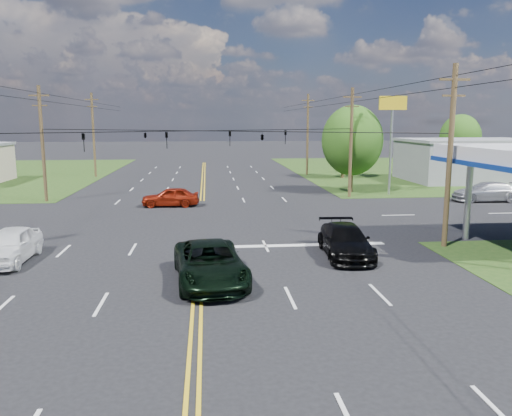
{
  "coord_description": "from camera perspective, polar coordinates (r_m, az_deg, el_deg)",
  "views": [
    {
      "loc": [
        0.44,
        -21.81,
        6.58
      ],
      "look_at": [
        3.18,
        6.0,
        1.75
      ],
      "focal_mm": 35.0,
      "sensor_mm": 36.0,
      "label": 1
    }
  ],
  "objects": [
    {
      "name": "pickup_white",
      "position": [
        26.39,
        -26.35,
        -3.84
      ],
      "size": [
        1.94,
        4.81,
        1.64
      ],
      "primitive_type": "imported",
      "rotation": [
        0.0,
        0.0,
        0.0
      ],
      "color": "white",
      "rests_on": "ground"
    },
    {
      "name": "pole_right_far",
      "position": [
        63.09,
        5.91,
        8.47
      ],
      "size": [
        1.6,
        0.28,
        10.0
      ],
      "color": "#3E2B1A",
      "rests_on": "ground"
    },
    {
      "name": "grass_ne",
      "position": [
        74.63,
        22.04,
        4.03
      ],
      "size": [
        46.0,
        48.0,
        0.03
      ],
      "primitive_type": "cube",
      "color": "#1D3E14",
      "rests_on": "ground"
    },
    {
      "name": "stop_bar",
      "position": [
        27.03,
        4.26,
        -4.31
      ],
      "size": [
        10.0,
        0.5,
        0.02
      ],
      "primitive_type": "cube",
      "color": "silver",
      "rests_on": "ground"
    },
    {
      "name": "retail_ne",
      "position": [
        61.55,
        23.17,
        4.94
      ],
      "size": [
        14.0,
        10.0,
        4.4
      ],
      "primitive_type": "cube",
      "color": "slate",
      "rests_on": "ground"
    },
    {
      "name": "power_lines",
      "position": [
        31.88,
        -6.59,
        13.38
      ],
      "size": [
        26.04,
        100.0,
        0.64
      ],
      "color": "black",
      "rests_on": "ground"
    },
    {
      "name": "sedan_red",
      "position": [
        39.85,
        -9.75,
        1.27
      ],
      "size": [
        4.52,
        1.92,
        1.52
      ],
      "primitive_type": "imported",
      "rotation": [
        0.0,
        0.0,
        -1.6
      ],
      "color": "maroon",
      "rests_on": "ground"
    },
    {
      "name": "pole_left_far",
      "position": [
        63.27,
        -18.08,
        8.05
      ],
      "size": [
        1.6,
        0.28,
        10.0
      ],
      "color": "#3E2B1A",
      "rests_on": "ground"
    },
    {
      "name": "pole_se",
      "position": [
        27.86,
        21.28,
        5.72
      ],
      "size": [
        1.6,
        0.28,
        9.5
      ],
      "color": "#3E2B1A",
      "rests_on": "ground"
    },
    {
      "name": "pole_ne",
      "position": [
        44.65,
        10.8,
        7.5
      ],
      "size": [
        1.6,
        0.28,
        9.5
      ],
      "color": "#3E2B1A",
      "rests_on": "ground"
    },
    {
      "name": "sedan_far",
      "position": [
        46.06,
        24.82,
        1.71
      ],
      "size": [
        5.74,
        2.64,
        1.63
      ],
      "primitive_type": "imported",
      "rotation": [
        0.0,
        0.0,
        -1.64
      ],
      "color": "#BABABF",
      "rests_on": "ground"
    },
    {
      "name": "polesign_ne",
      "position": [
        46.84,
        15.31,
        9.99
      ],
      "size": [
        2.45,
        0.53,
        8.86
      ],
      "color": "#A5A5AA",
      "rests_on": "ground"
    },
    {
      "name": "ground",
      "position": [
        34.45,
        -6.26,
        -1.26
      ],
      "size": [
        280.0,
        280.0,
        0.0
      ],
      "primitive_type": "plane",
      "color": "black",
      "rests_on": "ground"
    },
    {
      "name": "pickup_dkgreen",
      "position": [
        20.79,
        -5.28,
        -6.31
      ],
      "size": [
        3.35,
        6.18,
        1.65
      ],
      "primitive_type": "imported",
      "rotation": [
        0.0,
        0.0,
        0.11
      ],
      "color": "black",
      "rests_on": "ground"
    },
    {
      "name": "suv_black",
      "position": [
        25.1,
        10.17,
        -3.73
      ],
      "size": [
        2.48,
        5.44,
        1.54
      ],
      "primitive_type": "imported",
      "rotation": [
        0.0,
        0.0,
        -0.06
      ],
      "color": "black",
      "rests_on": "ground"
    },
    {
      "name": "tree_right_b",
      "position": [
        60.05,
        9.97,
        7.4
      ],
      "size": [
        4.94,
        4.94,
        7.09
      ],
      "color": "#3E2B1A",
      "rests_on": "ground"
    },
    {
      "name": "pole_nw",
      "position": [
        44.91,
        -23.22,
        6.9
      ],
      "size": [
        1.6,
        0.28,
        9.5
      ],
      "color": "#3E2B1A",
      "rests_on": "ground"
    },
    {
      "name": "span_wire_signals",
      "position": [
        33.82,
        -6.46,
        8.76
      ],
      "size": [
        26.0,
        18.0,
        1.13
      ],
      "color": "black",
      "rests_on": "ground"
    },
    {
      "name": "tree_right_a",
      "position": [
        47.81,
        10.94,
        7.58
      ],
      "size": [
        5.7,
        5.7,
        8.18
      ],
      "color": "#3E2B1A",
      "rests_on": "ground"
    },
    {
      "name": "tree_far_r",
      "position": [
        72.13,
        22.29,
        7.46
      ],
      "size": [
        5.32,
        5.32,
        7.63
      ],
      "color": "#3E2B1A",
      "rests_on": "ground"
    }
  ]
}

